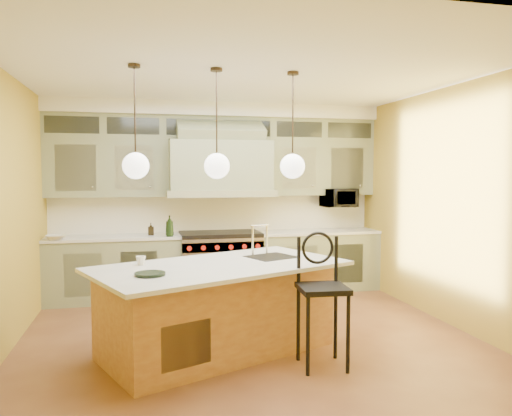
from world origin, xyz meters
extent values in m
plane|color=brown|center=(0.00, 0.00, 0.00)|extent=(5.00, 5.00, 0.00)
plane|color=white|center=(0.00, 0.00, 2.90)|extent=(5.00, 5.00, 0.00)
plane|color=#AE902F|center=(0.00, 2.50, 1.45)|extent=(5.00, 0.00, 5.00)
plane|color=#AE902F|center=(0.00, -2.50, 1.45)|extent=(5.00, 0.00, 5.00)
plane|color=#AE902F|center=(-2.50, 0.00, 1.45)|extent=(0.00, 5.00, 5.00)
plane|color=#AE902F|center=(2.50, 0.00, 1.45)|extent=(0.00, 5.00, 5.00)
cube|color=gray|center=(-1.55, 2.17, 0.45)|extent=(1.90, 0.65, 0.90)
cube|color=gray|center=(1.55, 2.17, 0.45)|extent=(1.90, 0.65, 0.90)
cube|color=silver|center=(-1.55, 2.17, 0.92)|extent=(1.90, 0.68, 0.04)
cube|color=silver|center=(1.55, 2.17, 0.92)|extent=(1.90, 0.68, 0.04)
cube|color=silver|center=(0.00, 2.48, 1.22)|extent=(5.00, 0.04, 0.56)
cube|color=gray|center=(-1.62, 2.33, 1.93)|extent=(1.75, 0.35, 0.85)
cube|color=gray|center=(1.62, 2.33, 1.93)|extent=(1.75, 0.35, 0.85)
cube|color=gray|center=(0.00, 2.15, 1.95)|extent=(1.50, 0.70, 0.75)
cube|color=gray|center=(0.00, 2.15, 1.55)|extent=(1.60, 0.76, 0.10)
cube|color=#333833|center=(0.00, 2.33, 2.53)|extent=(5.00, 0.35, 0.35)
cube|color=white|center=(0.00, 2.31, 2.80)|extent=(5.00, 0.47, 0.20)
cube|color=silver|center=(0.00, 2.15, 0.45)|extent=(1.20, 0.70, 0.90)
cube|color=black|center=(0.00, 2.15, 0.93)|extent=(1.20, 0.70, 0.06)
cube|color=silver|center=(0.00, 1.83, 0.78)|extent=(1.20, 0.06, 0.14)
cube|color=brown|center=(-0.40, -0.25, 0.44)|extent=(2.51, 1.88, 0.88)
cube|color=silver|center=(-0.38, -0.30, 0.90)|extent=(2.83, 2.20, 0.04)
cube|color=black|center=(0.25, 0.02, 0.90)|extent=(0.62, 0.59, 0.05)
cylinder|color=black|center=(0.31, -1.05, 0.37)|extent=(0.04, 0.04, 0.74)
cylinder|color=black|center=(0.69, -1.08, 0.37)|extent=(0.04, 0.04, 0.74)
cylinder|color=black|center=(0.34, -0.68, 0.37)|extent=(0.04, 0.04, 0.74)
cylinder|color=black|center=(0.72, -0.70, 0.37)|extent=(0.04, 0.04, 0.74)
cube|color=black|center=(0.51, -0.88, 0.76)|extent=(0.48, 0.48, 0.05)
torus|color=black|center=(0.53, -0.69, 1.12)|extent=(0.32, 0.05, 0.32)
imported|color=black|center=(1.95, 2.25, 1.45)|extent=(0.54, 0.37, 0.30)
imported|color=black|center=(-0.77, 1.92, 1.09)|extent=(0.12, 0.13, 0.31)
imported|color=black|center=(-1.03, 2.15, 1.03)|extent=(0.08, 0.09, 0.18)
imported|color=silver|center=(-2.30, 1.92, 0.97)|extent=(0.27, 0.27, 0.07)
imported|color=silver|center=(-1.17, -0.15, 0.97)|extent=(0.11, 0.11, 0.09)
cylinder|color=#2D2319|center=(-1.20, -0.25, 2.88)|extent=(0.12, 0.12, 0.03)
cylinder|color=#2D2319|center=(-1.20, -0.25, 2.44)|extent=(0.02, 0.02, 0.93)
sphere|color=white|center=(-1.20, -0.25, 1.92)|extent=(0.26, 0.26, 0.26)
cylinder|color=#2D2319|center=(-0.40, -0.25, 2.88)|extent=(0.12, 0.12, 0.03)
cylinder|color=#2D2319|center=(-0.40, -0.25, 2.44)|extent=(0.02, 0.02, 0.93)
sphere|color=white|center=(-0.40, -0.25, 1.92)|extent=(0.26, 0.26, 0.26)
cylinder|color=#2D2319|center=(0.40, -0.25, 2.88)|extent=(0.12, 0.12, 0.03)
cylinder|color=#2D2319|center=(0.40, -0.25, 2.44)|extent=(0.02, 0.02, 0.93)
sphere|color=white|center=(0.40, -0.25, 1.92)|extent=(0.26, 0.26, 0.26)
camera|label=1|loc=(-1.15, -5.28, 1.85)|focal=35.00mm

